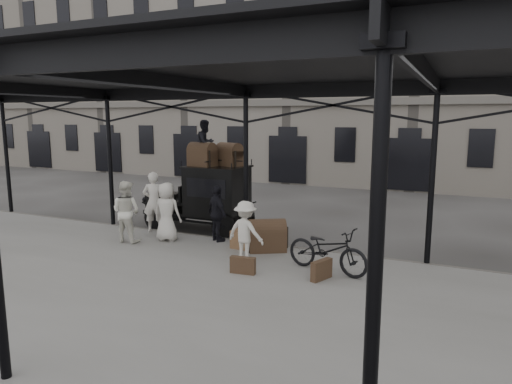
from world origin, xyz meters
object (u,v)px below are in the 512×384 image
porter_official (217,214)px  steamer_trunk_platform (267,238)px  steamer_trunk_roof_near (202,156)px  taxi (209,195)px  bicycle (327,249)px  porter_left (154,202)px

porter_official → steamer_trunk_platform: porter_official is taller
steamer_trunk_roof_near → steamer_trunk_platform: bearing=-17.5°
taxi → bicycle: size_ratio=1.77×
taxi → bicycle: 5.60m
porter_left → porter_official: (2.38, -0.18, -0.13)m
porter_left → bicycle: bearing=141.9°
steamer_trunk_roof_near → bicycle: bearing=-17.2°
taxi → porter_official: 1.94m
porter_left → bicycle: 6.22m
taxi → steamer_trunk_roof_near: (-0.08, -0.25, 1.30)m
porter_official → steamer_trunk_platform: bearing=-155.6°
steamer_trunk_roof_near → taxi: bearing=82.4°
porter_left → steamer_trunk_roof_near: bearing=-160.3°
steamer_trunk_platform → porter_official: bearing=139.9°
bicycle → taxi: bearing=73.5°
bicycle → steamer_trunk_roof_near: (-4.90, 2.56, 1.81)m
porter_official → steamer_trunk_platform: (1.69, -0.27, -0.46)m
porter_official → porter_left: bearing=29.2°
bicycle → porter_official: bearing=84.5°
bicycle → steamer_trunk_roof_near: 5.81m
bicycle → steamer_trunk_roof_near: steamer_trunk_roof_near is taller
porter_official → steamer_trunk_roof_near: (-1.25, 1.29, 1.52)m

